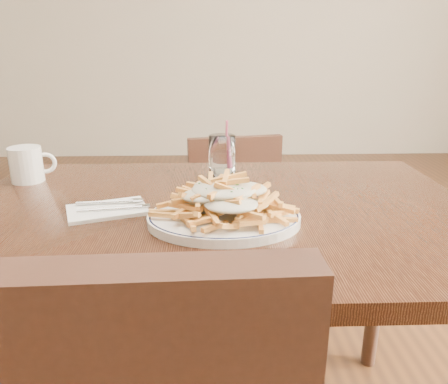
{
  "coord_description": "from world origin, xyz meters",
  "views": [
    {
      "loc": [
        -0.02,
        -0.94,
        1.11
      ],
      "look_at": [
        0.01,
        -0.09,
        0.82
      ],
      "focal_mm": 35.0,
      "sensor_mm": 36.0,
      "label": 1
    }
  ],
  "objects_px": {
    "table": "(220,238)",
    "water_glass": "(222,159)",
    "chair_far": "(230,212)",
    "loaded_fries": "(224,196)",
    "fries_plate": "(224,218)",
    "coffee_mug": "(27,164)"
  },
  "relations": [
    {
      "from": "table",
      "to": "water_glass",
      "type": "xyz_separation_m",
      "value": [
        0.01,
        0.24,
        0.13
      ]
    },
    {
      "from": "chair_far",
      "to": "loaded_fries",
      "type": "xyz_separation_m",
      "value": [
        -0.05,
        -0.84,
        0.37
      ]
    },
    {
      "from": "fries_plate",
      "to": "coffee_mug",
      "type": "xyz_separation_m",
      "value": [
        -0.53,
        0.31,
        0.04
      ]
    },
    {
      "from": "chair_far",
      "to": "coffee_mug",
      "type": "relative_size",
      "value": 6.48
    },
    {
      "from": "chair_far",
      "to": "water_glass",
      "type": "height_order",
      "value": "water_glass"
    },
    {
      "from": "water_glass",
      "to": "coffee_mug",
      "type": "distance_m",
      "value": 0.53
    },
    {
      "from": "loaded_fries",
      "to": "water_glass",
      "type": "distance_m",
      "value": 0.34
    },
    {
      "from": "loaded_fries",
      "to": "water_glass",
      "type": "bearing_deg",
      "value": 88.98
    },
    {
      "from": "loaded_fries",
      "to": "chair_far",
      "type": "bearing_deg",
      "value": 86.37
    },
    {
      "from": "loaded_fries",
      "to": "water_glass",
      "type": "relative_size",
      "value": 1.78
    },
    {
      "from": "table",
      "to": "fries_plate",
      "type": "bearing_deg",
      "value": -85.57
    },
    {
      "from": "fries_plate",
      "to": "water_glass",
      "type": "height_order",
      "value": "water_glass"
    },
    {
      "from": "chair_far",
      "to": "loaded_fries",
      "type": "relative_size",
      "value": 2.69
    },
    {
      "from": "table",
      "to": "coffee_mug",
      "type": "bearing_deg",
      "value": 156.95
    },
    {
      "from": "table",
      "to": "water_glass",
      "type": "height_order",
      "value": "water_glass"
    },
    {
      "from": "chair_far",
      "to": "loaded_fries",
      "type": "height_order",
      "value": "loaded_fries"
    },
    {
      "from": "chair_far",
      "to": "coffee_mug",
      "type": "height_order",
      "value": "coffee_mug"
    },
    {
      "from": "fries_plate",
      "to": "coffee_mug",
      "type": "distance_m",
      "value": 0.61
    },
    {
      "from": "table",
      "to": "loaded_fries",
      "type": "distance_m",
      "value": 0.17
    },
    {
      "from": "table",
      "to": "fries_plate",
      "type": "distance_m",
      "value": 0.13
    },
    {
      "from": "chair_far",
      "to": "fries_plate",
      "type": "relative_size",
      "value": 2.12
    },
    {
      "from": "chair_far",
      "to": "coffee_mug",
      "type": "distance_m",
      "value": 0.86
    }
  ]
}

